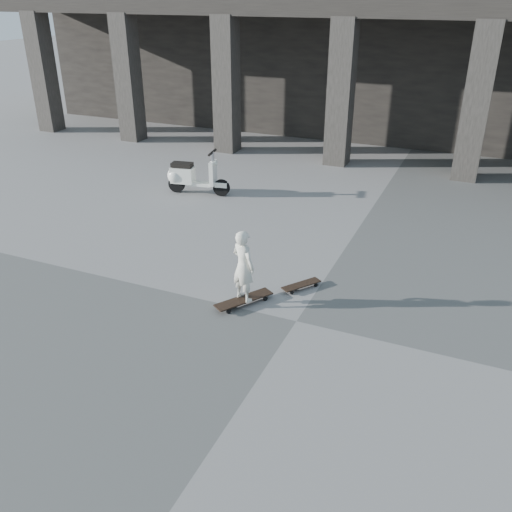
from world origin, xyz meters
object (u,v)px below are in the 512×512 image
at_px(skateboard_spare, 301,285).
at_px(longboard, 244,300).
at_px(scooter, 188,176).
at_px(child, 243,266).

bearing_deg(skateboard_spare, longboard, 176.61).
distance_m(longboard, scooter, 5.61).
xyz_separation_m(longboard, skateboard_spare, (0.69, 0.86, -0.01)).
height_order(skateboard_spare, child, child).
relative_size(child, scooter, 0.75).
distance_m(skateboard_spare, child, 1.27).
bearing_deg(scooter, longboard, -60.67).
relative_size(longboard, child, 0.82).
height_order(child, scooter, child).
xyz_separation_m(longboard, child, (0.00, -0.00, 0.62)).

